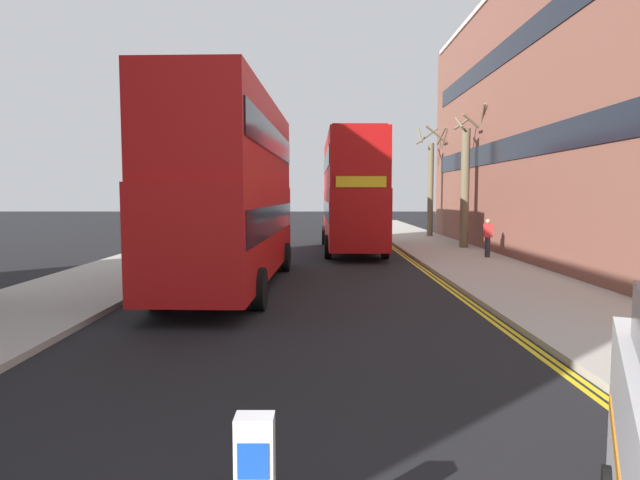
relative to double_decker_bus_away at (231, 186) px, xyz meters
name	(u,v)px	position (x,y,z in m)	size (l,w,h in m)	color
sidewalk_right	(512,282)	(8.64, 0.44, -2.96)	(4.00, 80.00, 0.14)	#ADA89E
sidewalk_left	(95,282)	(-4.36, 0.44, -2.96)	(4.00, 80.00, 0.14)	#ADA89E
kerb_line_outer	(461,296)	(6.54, -1.56, -3.03)	(0.10, 56.00, 0.01)	yellow
kerb_line_inner	(455,296)	(6.38, -1.56, -3.03)	(0.10, 56.00, 0.01)	yellow
double_decker_bus_away	(231,186)	(0.00, 0.00, 0.00)	(3.04, 10.88, 5.64)	red
double_decker_bus_oncoming	(350,190)	(4.16, 10.58, 0.00)	(2.90, 10.84, 5.64)	#B20F0F
pedestrian_far	(486,237)	(9.72, 6.59, -2.04)	(0.34, 0.22, 1.62)	#2D2D38
street_tree_near	(464,184)	(9.88, 10.90, 0.27)	(1.52, 1.58, 7.04)	#6B6047
street_tree_mid	(429,184)	(9.70, 18.60, 0.45)	(1.78, 1.84, 7.00)	#6B6047
townhouse_terrace_right	(621,114)	(15.64, 7.34, 3.20)	(10.08, 28.00, 12.45)	brown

